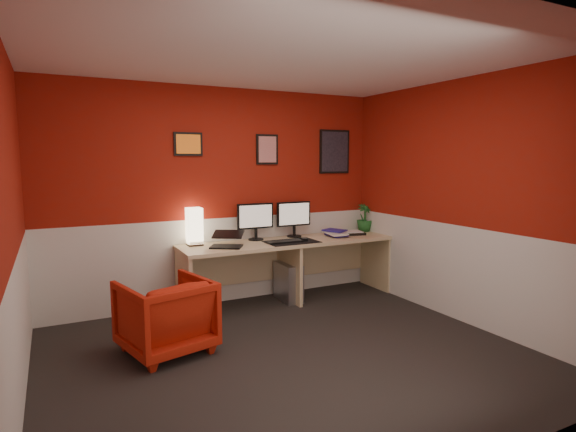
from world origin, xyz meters
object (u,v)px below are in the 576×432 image
at_px(pc_tower, 288,282).
at_px(armchair, 166,316).
at_px(shoji_lamp, 194,228).
at_px(laptop, 226,237).
at_px(desk, 289,271).
at_px(monitor_right, 294,214).
at_px(monitor_left, 256,216).
at_px(zen_tray, 350,233).
at_px(potted_plant, 364,218).

xyz_separation_m(pc_tower, armchair, (-1.64, -0.86, 0.10)).
relative_size(shoji_lamp, laptop, 1.21).
relative_size(shoji_lamp, armchair, 0.56).
bearing_deg(pc_tower, armchair, -150.19).
xyz_separation_m(desk, pc_tower, (-0.00, 0.02, -0.14)).
xyz_separation_m(desk, laptop, (-0.81, -0.08, 0.47)).
relative_size(monitor_right, armchair, 0.81).
height_order(laptop, monitor_left, monitor_left).
height_order(laptop, monitor_right, monitor_right).
xyz_separation_m(shoji_lamp, zen_tray, (1.97, -0.16, -0.18)).
bearing_deg(monitor_left, desk, -32.48).
xyz_separation_m(monitor_right, pc_tower, (-0.17, -0.18, -0.80)).
xyz_separation_m(shoji_lamp, monitor_left, (0.74, 0.01, 0.09)).
distance_m(zen_tray, armchair, 2.71).
relative_size(potted_plant, pc_tower, 0.81).
relative_size(laptop, zen_tray, 0.94).
distance_m(desk, armchair, 1.84).
height_order(laptop, potted_plant, potted_plant).
bearing_deg(zen_tray, armchair, -160.89).
relative_size(zen_tray, pc_tower, 0.78).
relative_size(shoji_lamp, pc_tower, 0.89).
height_order(desk, monitor_left, monitor_left).
distance_m(shoji_lamp, pc_tower, 1.30).
bearing_deg(desk, monitor_right, 50.06).
height_order(shoji_lamp, laptop, shoji_lamp).
height_order(shoji_lamp, monitor_right, monitor_right).
bearing_deg(monitor_left, armchair, -141.32).
distance_m(laptop, pc_tower, 1.02).
relative_size(desk, shoji_lamp, 6.50).
relative_size(laptop, monitor_left, 0.57).
xyz_separation_m(monitor_left, zen_tray, (1.22, -0.17, -0.28)).
xyz_separation_m(monitor_left, potted_plant, (1.55, -0.04, -0.11)).
bearing_deg(armchair, laptop, -151.64).
bearing_deg(desk, armchair, -153.19).
xyz_separation_m(shoji_lamp, potted_plant, (2.29, -0.03, -0.02)).
bearing_deg(armchair, potted_plant, -174.47).
relative_size(monitor_left, zen_tray, 1.66).
bearing_deg(laptop, desk, 36.40).
bearing_deg(laptop, monitor_left, 62.54).
bearing_deg(potted_plant, monitor_left, 178.59).
relative_size(desk, monitor_left, 4.48).
relative_size(monitor_right, pc_tower, 1.29).
xyz_separation_m(zen_tray, pc_tower, (-0.89, -0.02, -0.52)).
height_order(laptop, armchair, laptop).
bearing_deg(potted_plant, armchair, -160.56).
distance_m(zen_tray, potted_plant, 0.39).
relative_size(shoji_lamp, monitor_right, 0.69).
height_order(shoji_lamp, pc_tower, shoji_lamp).
distance_m(desk, zen_tray, 0.97).
xyz_separation_m(laptop, potted_plant, (2.02, 0.25, 0.07)).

